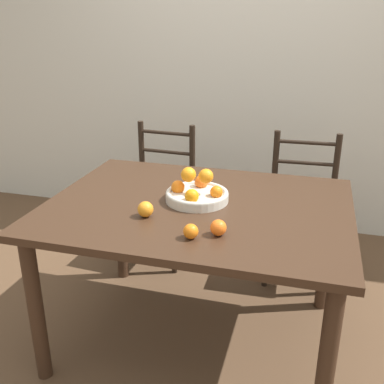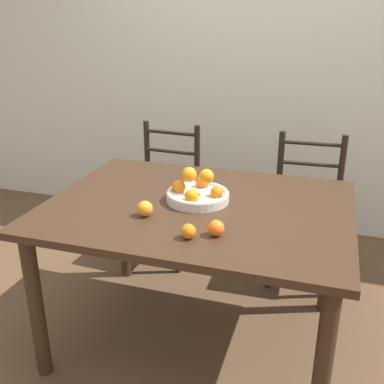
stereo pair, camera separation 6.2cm
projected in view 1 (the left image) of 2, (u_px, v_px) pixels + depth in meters
ground_plane at (197, 336)px, 2.40m from camera, size 12.00×12.00×0.00m
wall_back at (252, 59)px, 3.32m from camera, size 8.00×0.06×2.60m
dining_table at (198, 223)px, 2.15m from camera, size 1.42×1.08×0.77m
fruit_bowl at (197, 193)px, 2.14m from camera, size 0.30×0.30×0.17m
orange_loose_0 at (145, 209)px, 1.97m from camera, size 0.07×0.07×0.07m
orange_loose_1 at (218, 228)px, 1.80m from camera, size 0.07×0.07×0.07m
orange_loose_2 at (191, 231)px, 1.78m from camera, size 0.06×0.06×0.06m
chair_left at (160, 195)px, 3.09m from camera, size 0.44×0.43×0.92m
chair_right at (301, 210)px, 2.85m from camera, size 0.43×0.41×0.92m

